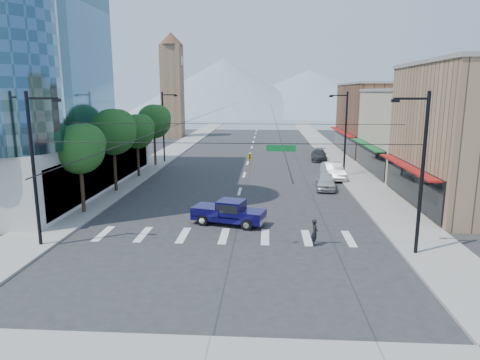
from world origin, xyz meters
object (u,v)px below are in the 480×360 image
(pedestrian, at_px, (315,232))
(parked_car_mid, at_px, (333,171))
(pickup_truck, at_px, (228,212))
(parked_car_near, at_px, (326,181))
(parked_car_far, at_px, (319,155))

(pedestrian, bearing_deg, parked_car_mid, -6.55)
(pickup_truck, bearing_deg, pedestrian, -19.70)
(parked_car_near, bearing_deg, pedestrian, -94.90)
(parked_car_near, bearing_deg, parked_car_mid, 79.09)
(parked_car_mid, distance_m, parked_car_far, 12.51)
(pedestrian, height_order, parked_car_mid, parked_car_mid)
(pedestrian, distance_m, parked_car_near, 15.44)
(pickup_truck, height_order, parked_car_near, pickup_truck)
(parked_car_near, relative_size, parked_car_far, 0.89)
(parked_car_near, distance_m, parked_car_mid, 5.14)
(parked_car_mid, bearing_deg, parked_car_near, -110.14)
(pickup_truck, xyz_separation_m, parked_car_mid, (9.54, 16.33, -0.05))
(parked_car_mid, xyz_separation_m, parked_car_far, (0.00, 12.51, -0.12))
(pedestrian, distance_m, parked_car_far, 32.91)
(parked_car_mid, relative_size, parked_car_far, 1.03)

